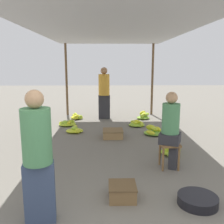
{
  "coord_description": "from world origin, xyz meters",
  "views": [
    {
      "loc": [
        -0.1,
        -1.72,
        1.82
      ],
      "look_at": [
        0.0,
        3.13,
        0.88
      ],
      "focal_mm": 40.0,
      "sensor_mm": 36.0,
      "label": 1
    }
  ],
  "objects_px": {
    "vendor_seated": "(171,129)",
    "banana_pile_left_1": "(67,124)",
    "shopper_walking_mid": "(104,92)",
    "crate_near": "(122,192)",
    "banana_pile_left_0": "(75,130)",
    "banana_pile_right_0": "(155,132)",
    "banana_pile_right_3": "(137,124)",
    "stool": "(169,148)",
    "banana_pile_right_1": "(171,150)",
    "banana_pile_left_2": "(77,117)",
    "basin_black": "(198,200)",
    "banana_pile_right_2": "(144,116)",
    "vendor_foreground": "(38,156)",
    "crate_mid": "(113,134)"
  },
  "relations": [
    {
      "from": "banana_pile_right_2",
      "to": "shopper_walking_mid",
      "type": "relative_size",
      "value": 0.27
    },
    {
      "from": "shopper_walking_mid",
      "to": "banana_pile_left_2",
      "type": "bearing_deg",
      "value": -175.96
    },
    {
      "from": "stool",
      "to": "shopper_walking_mid",
      "type": "height_order",
      "value": "shopper_walking_mid"
    },
    {
      "from": "crate_near",
      "to": "banana_pile_right_3",
      "type": "bearing_deg",
      "value": 80.53
    },
    {
      "from": "banana_pile_right_0",
      "to": "banana_pile_right_1",
      "type": "bearing_deg",
      "value": -87.64
    },
    {
      "from": "banana_pile_left_0",
      "to": "banana_pile_right_0",
      "type": "xyz_separation_m",
      "value": [
        2.11,
        -0.3,
        0.01
      ]
    },
    {
      "from": "banana_pile_right_0",
      "to": "banana_pile_right_2",
      "type": "height_order",
      "value": "banana_pile_right_2"
    },
    {
      "from": "banana_pile_right_1",
      "to": "banana_pile_right_2",
      "type": "distance_m",
      "value": 3.34
    },
    {
      "from": "stool",
      "to": "shopper_walking_mid",
      "type": "distance_m",
      "value": 4.34
    },
    {
      "from": "stool",
      "to": "banana_pile_right_2",
      "type": "height_order",
      "value": "stool"
    },
    {
      "from": "vendor_foreground",
      "to": "vendor_seated",
      "type": "relative_size",
      "value": 1.14
    },
    {
      "from": "banana_pile_right_3",
      "to": "banana_pile_left_1",
      "type": "bearing_deg",
      "value": 176.86
    },
    {
      "from": "stool",
      "to": "banana_pile_left_1",
      "type": "bearing_deg",
      "value": 126.25
    },
    {
      "from": "shopper_walking_mid",
      "to": "crate_near",
      "type": "bearing_deg",
      "value": -86.7
    },
    {
      "from": "banana_pile_right_1",
      "to": "banana_pile_right_3",
      "type": "bearing_deg",
      "value": 100.3
    },
    {
      "from": "stool",
      "to": "banana_pile_right_1",
      "type": "xyz_separation_m",
      "value": [
        0.21,
        0.67,
        -0.28
      ]
    },
    {
      "from": "banana_pile_left_1",
      "to": "banana_pile_right_1",
      "type": "xyz_separation_m",
      "value": [
        2.51,
        -2.47,
        0.02
      ]
    },
    {
      "from": "stool",
      "to": "banana_pile_right_2",
      "type": "relative_size",
      "value": 0.98
    },
    {
      "from": "vendor_seated",
      "to": "banana_pile_right_3",
      "type": "relative_size",
      "value": 2.73
    },
    {
      "from": "vendor_foreground",
      "to": "banana_pile_right_2",
      "type": "height_order",
      "value": "vendor_foreground"
    },
    {
      "from": "stool",
      "to": "shopper_walking_mid",
      "type": "relative_size",
      "value": 0.27
    },
    {
      "from": "vendor_seated",
      "to": "shopper_walking_mid",
      "type": "height_order",
      "value": "shopper_walking_mid"
    },
    {
      "from": "vendor_seated",
      "to": "banana_pile_left_1",
      "type": "bearing_deg",
      "value": 126.55
    },
    {
      "from": "banana_pile_left_2",
      "to": "shopper_walking_mid",
      "type": "relative_size",
      "value": 0.35
    },
    {
      "from": "vendor_seated",
      "to": "crate_mid",
      "type": "distance_m",
      "value": 2.21
    },
    {
      "from": "banana_pile_right_0",
      "to": "shopper_walking_mid",
      "type": "bearing_deg",
      "value": 123.48
    },
    {
      "from": "stool",
      "to": "basin_black",
      "type": "distance_m",
      "value": 1.23
    },
    {
      "from": "vendor_foreground",
      "to": "banana_pile_left_1",
      "type": "xyz_separation_m",
      "value": [
        -0.42,
        4.62,
        -0.74
      ]
    },
    {
      "from": "vendor_seated",
      "to": "crate_near",
      "type": "distance_m",
      "value": 1.5
    },
    {
      "from": "basin_black",
      "to": "banana_pile_left_1",
      "type": "distance_m",
      "value": 4.94
    },
    {
      "from": "banana_pile_left_0",
      "to": "crate_mid",
      "type": "distance_m",
      "value": 1.13
    },
    {
      "from": "crate_near",
      "to": "crate_mid",
      "type": "xyz_separation_m",
      "value": [
        -0.06,
        2.93,
        -0.01
      ]
    },
    {
      "from": "banana_pile_left_1",
      "to": "crate_near",
      "type": "distance_m",
      "value": 4.39
    },
    {
      "from": "banana_pile_left_2",
      "to": "banana_pile_left_0",
      "type": "bearing_deg",
      "value": -84.84
    },
    {
      "from": "stool",
      "to": "shopper_walking_mid",
      "type": "xyz_separation_m",
      "value": [
        -1.19,
        4.14,
        0.52
      ]
    },
    {
      "from": "crate_near",
      "to": "banana_pile_right_2",
      "type": "bearing_deg",
      "value": 78.5
    },
    {
      "from": "crate_mid",
      "to": "vendor_foreground",
      "type": "bearing_deg",
      "value": -105.31
    },
    {
      "from": "vendor_foreground",
      "to": "shopper_walking_mid",
      "type": "height_order",
      "value": "shopper_walking_mid"
    },
    {
      "from": "shopper_walking_mid",
      "to": "banana_pile_right_3",
      "type": "bearing_deg",
      "value": -48.99
    },
    {
      "from": "stool",
      "to": "basin_black",
      "type": "xyz_separation_m",
      "value": [
        0.09,
        -1.19,
        -0.3
      ]
    },
    {
      "from": "vendor_seated",
      "to": "banana_pile_left_2",
      "type": "distance_m",
      "value": 4.64
    },
    {
      "from": "vendor_seated",
      "to": "banana_pile_right_0",
      "type": "distance_m",
      "value": 2.2
    },
    {
      "from": "banana_pile_right_2",
      "to": "banana_pile_right_3",
      "type": "relative_size",
      "value": 0.94
    },
    {
      "from": "banana_pile_left_0",
      "to": "banana_pile_right_1",
      "type": "distance_m",
      "value": 2.78
    },
    {
      "from": "banana_pile_left_2",
      "to": "crate_mid",
      "type": "height_order",
      "value": "banana_pile_left_2"
    },
    {
      "from": "banana_pile_left_0",
      "to": "crate_near",
      "type": "relative_size",
      "value": 1.44
    },
    {
      "from": "banana_pile_left_0",
      "to": "vendor_seated",
      "type": "bearing_deg",
      "value": -50.44
    },
    {
      "from": "banana_pile_right_2",
      "to": "crate_mid",
      "type": "xyz_separation_m",
      "value": [
        -1.08,
        -2.11,
        -0.02
      ]
    },
    {
      "from": "banana_pile_right_1",
      "to": "banana_pile_right_0",
      "type": "bearing_deg",
      "value": 92.36
    },
    {
      "from": "stool",
      "to": "banana_pile_left_2",
      "type": "distance_m",
      "value": 4.6
    }
  ]
}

